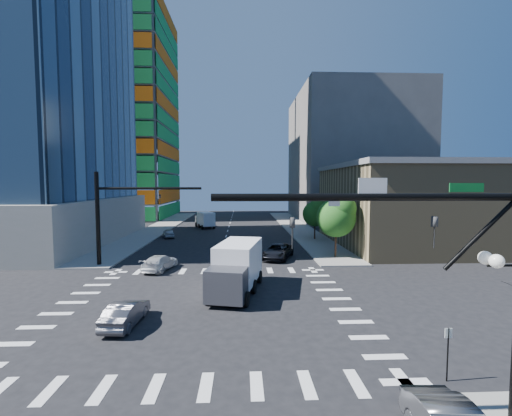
{
  "coord_description": "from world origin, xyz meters",
  "views": [
    {
      "loc": [
        2.44,
        -21.97,
        7.96
      ],
      "look_at": [
        3.68,
        8.0,
        5.86
      ],
      "focal_mm": 24.0,
      "sensor_mm": 36.0,
      "label": 1
    }
  ],
  "objects": [
    {
      "name": "tree_north",
      "position": [
        12.93,
        25.9,
        3.99
      ],
      "size": [
        3.54,
        3.52,
        5.78
      ],
      "color": "#382316",
      "rests_on": "sidewalk_ne"
    },
    {
      "name": "signal_mast_nw",
      "position": [
        -10.0,
        11.5,
        5.49
      ],
      "size": [
        10.2,
        0.4,
        9.0
      ],
      "color": "black",
      "rests_on": "sidewalk_nw"
    },
    {
      "name": "car_nb_far",
      "position": [
        6.23,
        14.05,
        0.78
      ],
      "size": [
        4.31,
        6.13,
        1.55
      ],
      "primitive_type": "imported",
      "rotation": [
        0.0,
        0.0,
        -0.34
      ],
      "color": "black",
      "rests_on": "ground"
    },
    {
      "name": "no_parking_sign",
      "position": [
        10.7,
        -9.0,
        1.38
      ],
      "size": [
        0.3,
        0.06,
        2.2
      ],
      "color": "black",
      "rests_on": "ground"
    },
    {
      "name": "car_sb_cross",
      "position": [
        -4.15,
        -2.83,
        0.68
      ],
      "size": [
        1.72,
        4.21,
        1.36
      ],
      "primitive_type": "imported",
      "rotation": [
        0.0,
        0.0,
        3.07
      ],
      "color": "#57565C",
      "rests_on": "ground"
    },
    {
      "name": "road_markings",
      "position": [
        0.0,
        0.0,
        0.01
      ],
      "size": [
        20.0,
        20.0,
        0.01
      ],
      "primitive_type": "cube",
      "color": "silver",
      "rests_on": "ground"
    },
    {
      "name": "box_truck_far",
      "position": [
        -4.41,
        40.61,
        1.28
      ],
      "size": [
        4.25,
        6.0,
        2.89
      ],
      "rotation": [
        0.0,
        0.0,
        3.53
      ],
      "color": "black",
      "rests_on": "ground"
    },
    {
      "name": "commercial_building",
      "position": [
        25.0,
        22.0,
        5.31
      ],
      "size": [
        20.5,
        22.5,
        10.6
      ],
      "color": "#8B7751",
      "rests_on": "ground"
    },
    {
      "name": "sidewalk_nw",
      "position": [
        -12.5,
        40.0,
        0.07
      ],
      "size": [
        5.0,
        60.0,
        0.15
      ],
      "primitive_type": "cube",
      "color": "gray",
      "rests_on": "ground"
    },
    {
      "name": "car_sb_near",
      "position": [
        -5.2,
        9.72,
        0.69
      ],
      "size": [
        2.96,
        5.05,
        1.38
      ],
      "primitive_type": "imported",
      "rotation": [
        0.0,
        0.0,
        2.91
      ],
      "color": "white",
      "rests_on": "ground"
    },
    {
      "name": "car_sb_mid",
      "position": [
        -8.5,
        29.07,
        0.65
      ],
      "size": [
        2.56,
        4.12,
        1.31
      ],
      "primitive_type": "imported",
      "rotation": [
        0.0,
        0.0,
        3.43
      ],
      "color": "#A5A9AC",
      "rests_on": "ground"
    },
    {
      "name": "box_truck_near",
      "position": [
        1.95,
        2.52,
        1.58
      ],
      "size": [
        4.27,
        7.27,
        3.57
      ],
      "rotation": [
        0.0,
        0.0,
        -0.21
      ],
      "color": "black",
      "rests_on": "ground"
    },
    {
      "name": "tree_south",
      "position": [
        12.63,
        13.9,
        4.69
      ],
      "size": [
        4.16,
        4.16,
        6.82
      ],
      "color": "#382316",
      "rests_on": "sidewalk_ne"
    },
    {
      "name": "bg_building_ne",
      "position": [
        27.0,
        55.0,
        14.0
      ],
      "size": [
        24.0,
        30.0,
        28.0
      ],
      "primitive_type": "cube",
      "color": "#5D5754",
      "rests_on": "ground"
    },
    {
      "name": "ground",
      "position": [
        0.0,
        0.0,
        0.0
      ],
      "size": [
        160.0,
        160.0,
        0.0
      ],
      "primitive_type": "plane",
      "color": "black",
      "rests_on": "ground"
    },
    {
      "name": "construction_building",
      "position": [
        -27.41,
        61.93,
        24.61
      ],
      "size": [
        25.16,
        34.5,
        70.6
      ],
      "color": "slate",
      "rests_on": "ground"
    },
    {
      "name": "signal_mast_se",
      "position": [
        10.6,
        -11.5,
        5.01
      ],
      "size": [
        10.51,
        2.48,
        9.0
      ],
      "color": "black",
      "rests_on": "sidewalk_se"
    },
    {
      "name": "sidewalk_ne",
      "position": [
        12.5,
        40.0,
        0.07
      ],
      "size": [
        5.0,
        60.0,
        0.15
      ],
      "primitive_type": "cube",
      "color": "gray",
      "rests_on": "ground"
    }
  ]
}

